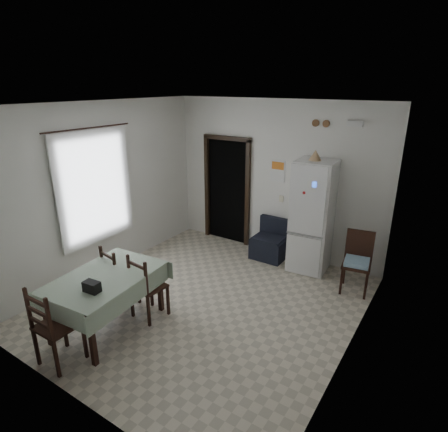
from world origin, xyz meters
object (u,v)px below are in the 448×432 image
at_px(corner_chair, 357,264).
at_px(dining_chair_far_left, 121,275).
at_px(fridge, 312,217).
at_px(dining_table, 108,301).
at_px(dining_chair_far_right, 149,285).
at_px(navy_seat, 270,239).
at_px(dining_chair_near_head, 57,324).

distance_m(corner_chair, dining_chair_far_left, 3.63).
relative_size(fridge, dining_table, 1.32).
bearing_deg(dining_table, dining_chair_far_right, 54.14).
height_order(navy_seat, dining_table, dining_table).
distance_m(fridge, dining_chair_far_left, 3.30).
bearing_deg(dining_chair_near_head, dining_table, -86.06).
bearing_deg(corner_chair, dining_chair_near_head, -134.03).
bearing_deg(navy_seat, fridge, 0.17).
height_order(navy_seat, corner_chair, corner_chair).
bearing_deg(dining_table, fridge, 57.05).
relative_size(fridge, dining_chair_far_right, 2.02).
height_order(dining_chair_far_right, dining_chair_near_head, dining_chair_near_head).
bearing_deg(dining_chair_near_head, navy_seat, -102.47).
bearing_deg(navy_seat, dining_chair_far_right, -102.12).
relative_size(navy_seat, corner_chair, 0.76).
height_order(dining_chair_far_left, dining_chair_near_head, dining_chair_near_head).
distance_m(corner_chair, dining_chair_far_right, 3.20).
relative_size(fridge, dining_chair_far_left, 2.06).
distance_m(dining_chair_far_right, dining_chair_near_head, 1.29).
height_order(fridge, dining_chair_far_right, fridge).
relative_size(fridge, dining_chair_near_head, 1.90).
bearing_deg(dining_table, dining_chair_far_left, 114.57).
xyz_separation_m(dining_table, dining_chair_far_right, (0.29, 0.49, 0.10)).
relative_size(corner_chair, dining_chair_far_left, 1.03).
bearing_deg(dining_chair_far_right, fridge, -111.51).
height_order(dining_table, dining_chair_far_right, dining_chair_far_right).
bearing_deg(dining_table, navy_seat, 69.43).
height_order(dining_table, dining_chair_near_head, dining_chair_near_head).
height_order(corner_chair, dining_chair_near_head, dining_chair_near_head).
height_order(fridge, dining_table, fridge).
bearing_deg(navy_seat, corner_chair, -12.07).
distance_m(dining_table, dining_chair_far_left, 0.58).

